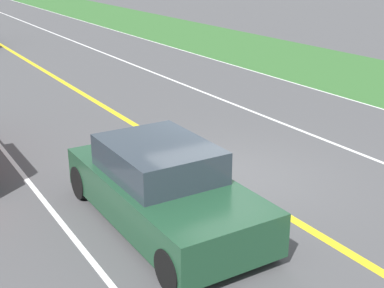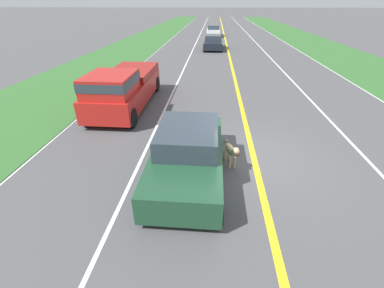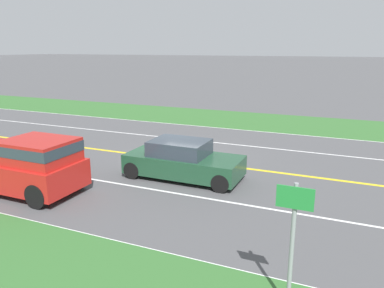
% 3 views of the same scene
% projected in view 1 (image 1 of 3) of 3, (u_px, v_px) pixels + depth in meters
% --- Properties ---
extents(ground_plane, '(400.00, 400.00, 0.00)m').
position_uv_depth(ground_plane, '(225.00, 179.00, 11.02)').
color(ground_plane, '#4C4C4F').
extents(centre_divider_line, '(0.18, 160.00, 0.01)m').
position_uv_depth(centre_divider_line, '(225.00, 179.00, 11.02)').
color(centre_divider_line, yellow).
rests_on(centre_divider_line, ground).
extents(lane_dash_same_dir, '(0.10, 160.00, 0.01)m').
position_uv_depth(lane_dash_same_dir, '(60.00, 221.00, 9.30)').
color(lane_dash_same_dir, white).
rests_on(lane_dash_same_dir, ground).
extents(lane_dash_oncoming, '(0.10, 160.00, 0.01)m').
position_uv_depth(lane_dash_oncoming, '(345.00, 148.00, 12.74)').
color(lane_dash_oncoming, white).
rests_on(lane_dash_oncoming, ground).
extents(ego_car, '(1.88, 4.28, 1.42)m').
position_uv_depth(ego_car, '(163.00, 188.00, 9.03)').
color(ego_car, '#1E472D').
rests_on(ego_car, ground).
extents(dog, '(0.44, 1.12, 0.79)m').
position_uv_depth(dog, '(207.00, 172.00, 10.10)').
color(dog, '#D1B784').
rests_on(dog, ground).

